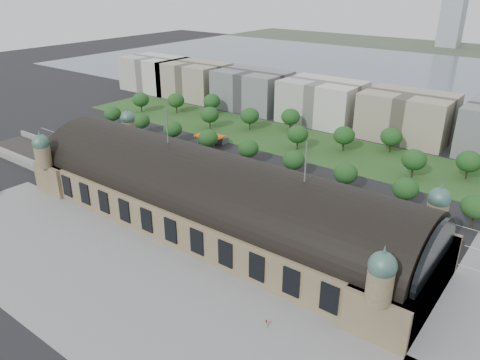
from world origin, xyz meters
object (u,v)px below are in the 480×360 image
Objects in this scene: traffic_car_4 at (287,192)px; parked_car_4 at (170,173)px; traffic_car_5 at (375,215)px; bus_west at (272,196)px; petrol_station at (216,138)px; parked_car_5 at (215,186)px; traffic_car_1 at (168,147)px; bus_east at (285,198)px; pedestrian_0 at (266,323)px; parked_car_2 at (129,161)px; parked_car_6 at (212,185)px; traffic_car_2 at (131,151)px; traffic_car_0 at (112,137)px; parked_car_0 at (131,162)px; parked_car_1 at (139,164)px; parked_car_3 at (159,166)px; bus_mid at (312,210)px.

traffic_car_4 reaches higher than parked_car_4.
bus_west is (-37.11, -11.00, 1.08)m from traffic_car_5.
petrol_station reaches higher than parked_car_5.
bus_east is at bearing -95.47° from traffic_car_1.
pedestrian_0 is (88.22, -54.17, 0.32)m from parked_car_4.
traffic_car_5 is 113.22m from parked_car_2.
parked_car_6 reaches higher than traffic_car_1.
traffic_car_2 is 2.82× the size of pedestrian_0.
bus_east is (113.67, -9.13, 1.09)m from traffic_car_0.
petrol_station is 3.41× the size of parked_car_0.
bus_west is at bearing 61.82° from parked_car_1.
bus_east is (73.23, 8.03, 1.06)m from parked_car_1.
parked_car_3 is (9.22, 4.00, -0.02)m from parked_car_1.
bus_east reaches higher than parked_car_2.
bus_mid is 62.20m from pedestrian_0.
parked_car_2 is at bearing 173.67° from pedestrian_0.
parked_car_0 is (-74.83, -15.54, -0.08)m from traffic_car_4.
traffic_car_1 is 1.01× the size of parked_car_4.
parked_car_2 is 0.95× the size of parked_car_6.
bus_west is at bearing 61.92° from parked_car_0.
parked_car_6 is at bearing -51.34° from petrol_station.
bus_mid reaches higher than traffic_car_5.
parked_car_6 is at bearing -57.87° from traffic_car_4.
parked_car_6 is at bearing 76.20° from traffic_car_2.
parked_car_3 reaches higher than traffic_car_5.
traffic_car_0 is 60.75m from parked_car_4.
traffic_car_0 is at bearing 107.83° from traffic_car_1.
parked_car_3 is 0.35× the size of bus_east.
bus_west is at bearing 75.14° from parked_car_2.
parked_car_5 is (-61.74, -15.65, -0.01)m from traffic_car_5.
bus_west reaches higher than parked_car_0.
parked_car_2 is at bearing 37.80° from traffic_car_2.
parked_car_5 is 30.47m from bus_east.
traffic_car_4 is 0.93× the size of parked_car_5.
parked_car_6 is (47.63, -21.79, 0.13)m from traffic_car_1.
traffic_car_4 is at bearing 58.74° from bus_mid.
parked_car_2 reaches higher than parked_car_0.
parked_car_1 reaches higher than traffic_car_2.
traffic_car_0 is 43.93m from parked_car_1.
bus_west is at bearing 81.29° from traffic_car_2.
parked_car_0 is 123.43m from pedestrian_0.
petrol_station is 3.42× the size of traffic_car_5.
traffic_car_2 is 25.29m from parked_car_3.
bus_east is (55.00, 6.61, 1.24)m from parked_car_4.
bus_east reaches higher than traffic_car_1.
traffic_car_5 is at bearing 65.63° from parked_car_1.
parked_car_1 is (-105.04, -18.11, 0.15)m from traffic_car_5.
parked_car_5 is at bearing -50.12° from petrol_station.
petrol_station reaches higher than bus_west.
traffic_car_4 is 77.56m from pedestrian_0.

